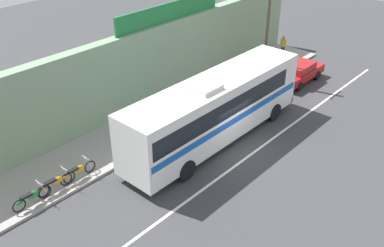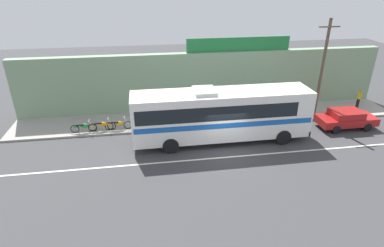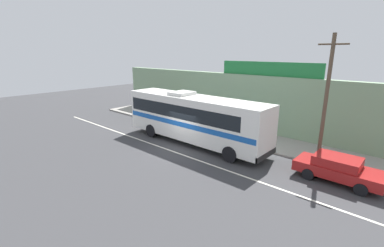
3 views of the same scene
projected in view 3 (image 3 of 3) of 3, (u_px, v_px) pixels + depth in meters
ground_plane at (180, 148)px, 18.86m from camera, size 70.00×70.00×0.00m
sidewalk_slab at (223, 131)px, 22.58m from camera, size 30.00×3.60×0.14m
storefront_facade at (238, 101)px, 23.51m from camera, size 30.00×0.70×4.80m
storefront_billboard at (268, 69)px, 20.99m from camera, size 8.48×0.12×1.10m
road_center_stripe at (172, 151)px, 18.29m from camera, size 30.00×0.14×0.01m
intercity_bus at (193, 116)px, 19.44m from camera, size 11.87×2.59×3.78m
parked_car at (338, 168)px, 13.90m from camera, size 4.24×1.86×1.37m
utility_pole at (326, 99)px, 15.32m from camera, size 1.60×0.22×7.54m
motorcycle_green at (150, 114)px, 26.89m from camera, size 1.96×0.56×0.94m
motorcycle_blue at (142, 112)px, 27.63m from camera, size 1.85×0.56×0.94m
motorcycle_orange at (157, 115)px, 26.12m from camera, size 1.95×0.56×0.94m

